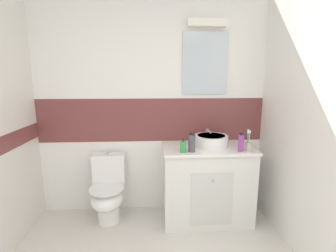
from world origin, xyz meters
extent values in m
cube|color=white|center=(0.00, 2.45, 0.42)|extent=(3.20, 0.10, 0.85)
cube|color=brown|center=(0.00, 2.45, 1.10)|extent=(3.20, 0.10, 0.50)
cube|color=white|center=(0.00, 2.45, 1.93)|extent=(3.20, 0.10, 1.15)
cube|color=silver|center=(0.60, 2.39, 1.74)|extent=(0.51, 0.02, 0.68)
cube|color=white|center=(0.60, 2.35, 2.16)|extent=(0.42, 0.10, 0.08)
cube|color=silver|center=(0.60, 2.13, 0.41)|extent=(0.95, 0.54, 0.82)
cube|color=white|center=(0.60, 2.12, 0.83)|extent=(0.97, 0.56, 0.03)
cube|color=silver|center=(0.60, 1.86, 0.37)|extent=(0.43, 0.01, 0.57)
cylinder|color=silver|center=(0.60, 1.84, 0.57)|extent=(0.02, 0.02, 0.03)
cylinder|color=white|center=(0.64, 2.15, 0.91)|extent=(0.37, 0.37, 0.12)
cylinder|color=#B3B3B8|center=(0.64, 2.15, 0.96)|extent=(0.30, 0.30, 0.01)
cylinder|color=silver|center=(0.64, 2.36, 0.92)|extent=(0.03, 0.03, 0.14)
cylinder|color=silver|center=(0.64, 2.26, 0.99)|extent=(0.02, 0.16, 0.02)
cylinder|color=white|center=(-0.50, 2.12, 0.09)|extent=(0.24, 0.24, 0.18)
ellipsoid|color=white|center=(-0.50, 2.08, 0.29)|extent=(0.34, 0.42, 0.22)
cylinder|color=white|center=(-0.50, 2.08, 0.41)|extent=(0.37, 0.37, 0.02)
cube|color=white|center=(-0.50, 2.29, 0.57)|extent=(0.36, 0.17, 0.34)
cylinder|color=silver|center=(-0.50, 2.29, 0.74)|extent=(0.04, 0.04, 0.02)
cylinder|color=#B2ADA3|center=(0.98, 1.94, 0.89)|extent=(0.06, 0.06, 0.09)
cylinder|color=gold|center=(0.98, 1.93, 0.96)|extent=(0.03, 0.04, 0.18)
cube|color=white|center=(0.98, 1.93, 1.05)|extent=(0.02, 0.02, 0.03)
cylinder|color=#D872BF|center=(0.97, 1.95, 0.97)|extent=(0.01, 0.02, 0.18)
cube|color=white|center=(0.97, 1.95, 1.06)|extent=(0.01, 0.02, 0.03)
cylinder|color=#338CD8|center=(0.97, 1.94, 0.96)|extent=(0.04, 0.01, 0.17)
cube|color=white|center=(0.97, 1.94, 1.05)|extent=(0.02, 0.02, 0.03)
cylinder|color=green|center=(0.31, 1.93, 0.91)|extent=(0.06, 0.06, 0.11)
cylinder|color=#262626|center=(0.31, 1.93, 0.98)|extent=(0.01, 0.01, 0.04)
cylinder|color=#262626|center=(0.31, 1.92, 1.00)|extent=(0.01, 0.02, 0.01)
cylinder|color=#993F99|center=(0.89, 1.93, 0.94)|extent=(0.06, 0.06, 0.17)
cylinder|color=black|center=(0.89, 1.93, 1.03)|extent=(0.04, 0.04, 0.02)
cylinder|color=#4C4C51|center=(0.40, 1.95, 0.94)|extent=(0.07, 0.07, 0.17)
cylinder|color=black|center=(0.40, 1.95, 1.03)|extent=(0.05, 0.05, 0.02)
camera|label=1|loc=(0.02, -0.40, 1.58)|focal=26.12mm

